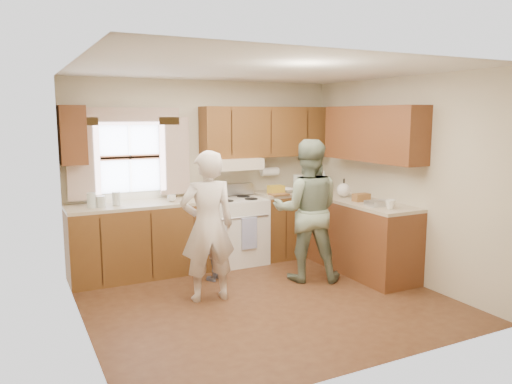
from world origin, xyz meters
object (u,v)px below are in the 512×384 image
stove (235,230)px  woman_right (307,210)px  woman_left (208,226)px  child (216,247)px

stove → woman_right: bearing=-64.7°
woman_right → woman_left: bearing=32.7°
stove → woman_left: bearing=-126.4°
woman_right → stove: bearing=-36.4°
stove → woman_left: woman_left is taller
woman_right → child: 1.21m
woman_left → stove: bearing=-119.5°
woman_left → woman_right: bearing=-168.6°
woman_left → woman_right: (1.35, 0.10, 0.04)m
woman_left → child: woman_left is taller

